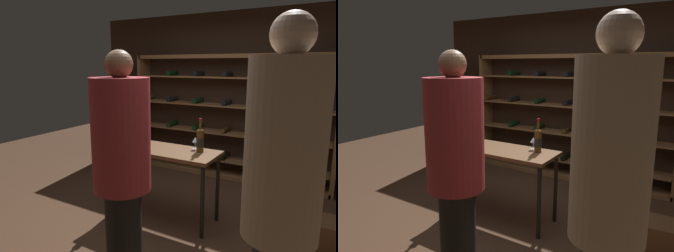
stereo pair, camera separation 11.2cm
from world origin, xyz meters
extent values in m
plane|color=#472D1E|center=(0.00, 0.00, 0.00)|extent=(10.37, 10.37, 0.00)
cube|color=#332319|center=(0.00, 2.18, 1.32)|extent=(4.86, 0.10, 2.63)
cube|color=brown|center=(-1.55, 1.97, 0.98)|extent=(0.06, 0.32, 1.97)
cube|color=brown|center=(0.03, 1.97, 1.94)|extent=(3.17, 0.32, 0.06)
cube|color=brown|center=(0.03, 1.97, 0.03)|extent=(3.17, 0.32, 0.06)
cube|color=brown|center=(0.03, 1.97, 0.29)|extent=(3.09, 0.32, 0.02)
cylinder|color=black|center=(-1.45, 1.97, 0.34)|extent=(0.08, 0.30, 0.08)
cylinder|color=black|center=(-0.96, 1.97, 0.34)|extent=(0.08, 0.30, 0.08)
cylinder|color=black|center=(-0.46, 1.97, 0.34)|extent=(0.08, 0.30, 0.08)
cylinder|color=black|center=(0.03, 1.97, 0.34)|extent=(0.08, 0.30, 0.08)
cylinder|color=black|center=(1.02, 1.97, 0.34)|extent=(0.08, 0.30, 0.08)
cube|color=brown|center=(0.03, 1.97, 0.73)|extent=(3.09, 0.32, 0.02)
cylinder|color=black|center=(-0.96, 1.97, 0.78)|extent=(0.08, 0.30, 0.08)
cylinder|color=black|center=(-0.46, 1.97, 0.78)|extent=(0.08, 0.30, 0.08)
cylinder|color=#4C3314|center=(0.03, 1.97, 0.78)|extent=(0.08, 0.30, 0.08)
cylinder|color=black|center=(1.02, 1.97, 0.78)|extent=(0.08, 0.30, 0.08)
cube|color=brown|center=(0.03, 1.97, 1.17)|extent=(3.09, 0.32, 0.02)
cylinder|color=#4C3314|center=(-1.45, 1.97, 1.22)|extent=(0.08, 0.30, 0.08)
cylinder|color=black|center=(-0.96, 1.97, 1.22)|extent=(0.08, 0.30, 0.08)
cylinder|color=black|center=(-0.46, 1.97, 1.22)|extent=(0.08, 0.30, 0.08)
cylinder|color=black|center=(0.03, 1.97, 1.22)|extent=(0.08, 0.30, 0.08)
cylinder|color=black|center=(0.53, 1.97, 1.22)|extent=(0.08, 0.30, 0.08)
cylinder|color=black|center=(1.02, 1.97, 1.22)|extent=(0.08, 0.30, 0.08)
cube|color=brown|center=(0.03, 1.97, 1.61)|extent=(3.09, 0.32, 0.02)
cylinder|color=black|center=(-0.96, 1.97, 1.67)|extent=(0.08, 0.30, 0.08)
cylinder|color=black|center=(-0.46, 1.97, 1.67)|extent=(0.08, 0.30, 0.08)
cylinder|color=black|center=(0.03, 1.97, 1.67)|extent=(0.08, 0.30, 0.08)
cylinder|color=black|center=(0.53, 1.97, 1.67)|extent=(0.08, 0.30, 0.08)
cylinder|color=black|center=(1.02, 1.97, 1.67)|extent=(0.08, 0.30, 0.08)
cube|color=brown|center=(-0.11, 0.29, 0.82)|extent=(1.29, 0.53, 0.04)
cylinder|color=black|center=(-0.71, 0.07, 0.40)|extent=(0.04, 0.04, 0.80)
cylinder|color=black|center=(0.48, 0.07, 0.40)|extent=(0.04, 0.04, 0.80)
cylinder|color=black|center=(-0.71, 0.50, 0.40)|extent=(0.04, 0.04, 0.80)
cylinder|color=black|center=(0.48, 0.50, 0.40)|extent=(0.04, 0.04, 0.80)
cylinder|color=black|center=(0.17, -0.84, 0.41)|extent=(0.30, 0.30, 0.82)
cylinder|color=#9E2D33|center=(0.17, -0.84, 1.27)|extent=(0.46, 0.46, 0.89)
sphere|color=brown|center=(0.17, -0.84, 1.81)|extent=(0.22, 0.22, 0.22)
cylinder|color=tan|center=(1.42, -1.05, 1.37)|extent=(0.41, 0.41, 0.97)
sphere|color=beige|center=(1.42, -1.05, 1.96)|extent=(0.22, 0.22, 0.22)
cube|color=brown|center=(1.59, 0.46, 0.16)|extent=(0.50, 0.38, 0.33)
cube|color=#4C2D1E|center=(-2.03, 1.63, 0.79)|extent=(0.44, 0.36, 1.57)
cylinder|color=#4C3314|center=(0.30, 0.38, 0.97)|extent=(0.08, 0.08, 0.25)
cone|color=#4C3314|center=(0.30, 0.38, 1.11)|extent=(0.08, 0.08, 0.03)
cylinder|color=#4C3314|center=(0.30, 0.38, 1.16)|extent=(0.03, 0.03, 0.09)
cylinder|color=maroon|center=(0.30, 0.38, 1.22)|extent=(0.03, 0.03, 0.02)
cylinder|color=black|center=(0.30, 0.38, 0.96)|extent=(0.09, 0.09, 0.10)
cylinder|color=black|center=(-0.63, 0.46, 0.97)|extent=(0.08, 0.08, 0.25)
cone|color=black|center=(-0.63, 0.46, 1.10)|extent=(0.08, 0.08, 0.03)
cylinder|color=black|center=(-0.63, 0.46, 1.16)|extent=(0.03, 0.03, 0.10)
cylinder|color=maroon|center=(-0.63, 0.46, 1.22)|extent=(0.03, 0.03, 0.02)
cylinder|color=silver|center=(-0.63, 0.46, 0.96)|extent=(0.08, 0.08, 0.09)
cylinder|color=black|center=(-0.67, 0.14, 0.95)|extent=(0.08, 0.08, 0.21)
cone|color=black|center=(-0.67, 0.14, 1.07)|extent=(0.08, 0.08, 0.03)
cylinder|color=black|center=(-0.67, 0.14, 1.12)|extent=(0.03, 0.03, 0.07)
cylinder|color=#B7932D|center=(-0.67, 0.14, 1.16)|extent=(0.03, 0.03, 0.02)
cylinder|color=#C6B28C|center=(-0.67, 0.14, 0.94)|extent=(0.08, 0.08, 0.08)
cylinder|color=silver|center=(0.21, 0.45, 0.85)|extent=(0.07, 0.07, 0.00)
cylinder|color=silver|center=(0.21, 0.45, 0.89)|extent=(0.01, 0.01, 0.08)
cone|color=silver|center=(0.21, 0.45, 0.96)|extent=(0.07, 0.07, 0.06)
cylinder|color=#590A14|center=(0.21, 0.45, 0.95)|extent=(0.04, 0.04, 0.02)
camera|label=1|loc=(1.68, -2.69, 1.81)|focal=32.97mm
camera|label=2|loc=(1.78, -2.63, 1.81)|focal=32.97mm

